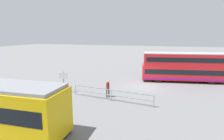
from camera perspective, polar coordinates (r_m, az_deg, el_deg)
ground_plane at (r=23.22m, az=9.58°, el=-4.89°), size 160.00×160.00×0.00m
double_decker_bus at (r=26.56m, az=21.17°, el=0.85°), size 11.28×4.31×3.83m
pedestrian_near_railing at (r=18.75m, az=-1.27°, el=-5.35°), size 0.44×0.44×1.73m
pedestrian_railing at (r=17.88m, az=-0.28°, el=-7.03°), size 8.12×1.13×1.08m
info_sign at (r=20.68m, az=-14.46°, el=-2.51°), size 0.90×0.30×2.33m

